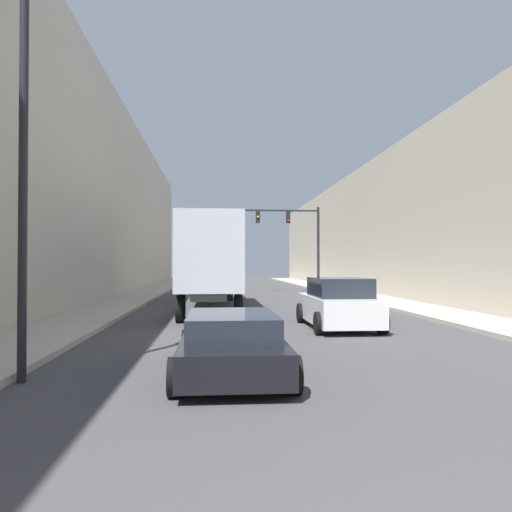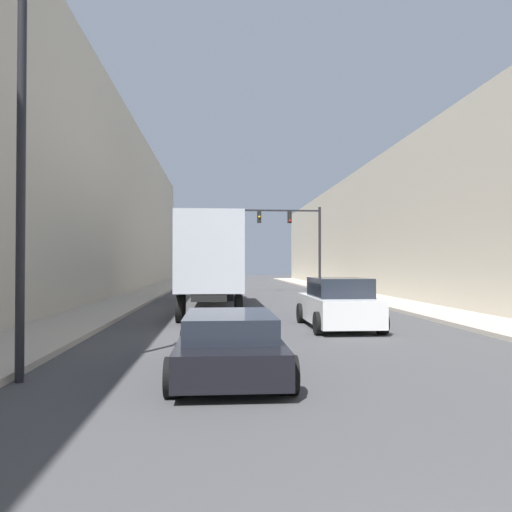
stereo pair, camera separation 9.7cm
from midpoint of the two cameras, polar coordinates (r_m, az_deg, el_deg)
name	(u,v)px [view 1 (the left image)]	position (r m, az deg, el deg)	size (l,w,h in m)	color
sidewalk_right	(360,296)	(33.04, 11.76, -4.50)	(2.67, 80.00, 0.15)	#B2A899
sidewalk_left	(136,297)	(32.09, -13.66, -4.60)	(2.67, 80.00, 0.15)	#B2A899
building_right	(425,226)	(34.55, 18.66, 3.32)	(6.00, 80.00, 9.35)	#BCB29E
building_left	(65,193)	(33.28, -21.06, 6.79)	(6.00, 80.00, 13.15)	#BCB29E
semi_truck	(211,261)	(24.16, -5.29, -0.56)	(2.47, 14.40, 4.05)	#B2B7C1
sedan_car	(232,343)	(9.84, -3.10, -9.94)	(2.13, 4.67, 1.18)	black
suv_car	(338,304)	(16.89, 9.20, -5.46)	(2.19, 4.48, 1.67)	silver
traffic_signal_gantry	(297,233)	(38.30, 4.59, 2.67)	(7.09, 0.35, 6.54)	black
street_lamp	(24,115)	(10.29, -25.28, 14.36)	(0.44, 0.44, 7.63)	black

